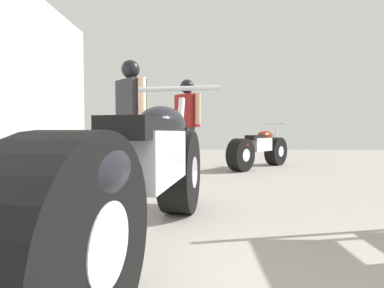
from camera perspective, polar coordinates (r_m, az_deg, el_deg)
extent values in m
plane|color=gray|center=(3.23, 1.44, -10.01)|extent=(16.24, 16.24, 0.00)
cylinder|color=black|center=(2.46, -2.33, -5.63)|extent=(0.34, 0.73, 0.70)
cylinder|color=silver|center=(2.46, -2.33, -5.63)|extent=(0.29, 0.30, 0.27)
cylinder|color=black|center=(1.00, -22.87, -17.83)|extent=(0.34, 0.73, 0.70)
cylinder|color=silver|center=(1.00, -22.87, -17.83)|extent=(0.29, 0.30, 0.27)
cube|color=silver|center=(1.67, -8.10, -2.64)|extent=(0.36, 0.73, 0.31)
ellipsoid|color=black|center=(1.90, -5.89, 3.93)|extent=(0.36, 0.61, 0.24)
cube|color=black|center=(1.48, -10.49, 3.06)|extent=(0.31, 0.56, 0.11)
ellipsoid|color=black|center=(1.00, -21.37, -4.94)|extent=(0.35, 0.52, 0.26)
cylinder|color=silver|center=(2.39, -2.57, 2.05)|extent=(0.09, 0.28, 0.64)
cylinder|color=silver|center=(2.38, -2.82, 11.07)|extent=(0.68, 0.14, 0.04)
cylinder|color=silver|center=(1.49, -17.92, -15.23)|extent=(0.18, 0.61, 0.10)
cylinder|color=black|center=(6.23, 16.54, -1.40)|extent=(0.56, 0.59, 0.58)
cylinder|color=silver|center=(6.23, 16.54, -1.40)|extent=(0.33, 0.33, 0.22)
cylinder|color=black|center=(5.09, 9.77, -2.17)|extent=(0.56, 0.59, 0.58)
cylinder|color=silver|center=(5.09, 9.77, -2.17)|extent=(0.33, 0.33, 0.22)
cube|color=silver|center=(5.64, 13.51, -0.08)|extent=(0.55, 0.58, 0.26)
ellipsoid|color=maroon|center=(5.81, 14.51, 1.59)|extent=(0.49, 0.51, 0.20)
cube|color=black|center=(5.50, 12.67, 1.29)|extent=(0.44, 0.46, 0.09)
ellipsoid|color=maroon|center=(5.12, 10.07, -0.10)|extent=(0.44, 0.46, 0.22)
cylinder|color=silver|center=(6.19, 16.41, 1.11)|extent=(0.19, 0.20, 0.53)
cylinder|color=silver|center=(6.16, 16.29, 3.99)|extent=(0.44, 0.40, 0.03)
cylinder|color=silver|center=(5.49, 10.90, -2.76)|extent=(0.40, 0.43, 0.08)
cylinder|color=#384766|center=(4.44, -12.86, -1.24)|extent=(0.23, 0.23, 0.83)
cylinder|color=#384766|center=(4.27, -11.38, -1.38)|extent=(0.23, 0.23, 0.83)
cube|color=#2D2D33|center=(4.37, -12.22, 8.37)|extent=(0.51, 0.50, 0.64)
cylinder|color=beige|center=(4.61, -14.17, 8.36)|extent=(0.16, 0.16, 0.59)
cylinder|color=beige|center=(4.13, -10.05, 9.10)|extent=(0.16, 0.16, 0.59)
sphere|color=black|center=(4.44, -12.28, 14.26)|extent=(0.23, 0.23, 0.23)
sphere|color=black|center=(4.44, -12.28, 14.47)|extent=(0.27, 0.27, 0.27)
cylinder|color=#4C4C4C|center=(5.34, -1.74, -0.82)|extent=(0.21, 0.21, 0.79)
cylinder|color=#4C4C4C|center=(5.21, -0.23, -0.91)|extent=(0.21, 0.21, 0.79)
cube|color=maroon|center=(5.28, -1.00, 6.69)|extent=(0.48, 0.47, 0.60)
cylinder|color=tan|center=(5.48, -3.04, 6.80)|extent=(0.15, 0.15, 0.55)
cylinder|color=tan|center=(5.10, 1.19, 7.13)|extent=(0.15, 0.15, 0.55)
sphere|color=black|center=(5.33, -1.01, 11.33)|extent=(0.22, 0.22, 0.22)
sphere|color=black|center=(5.33, -1.01, 11.50)|extent=(0.26, 0.26, 0.26)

